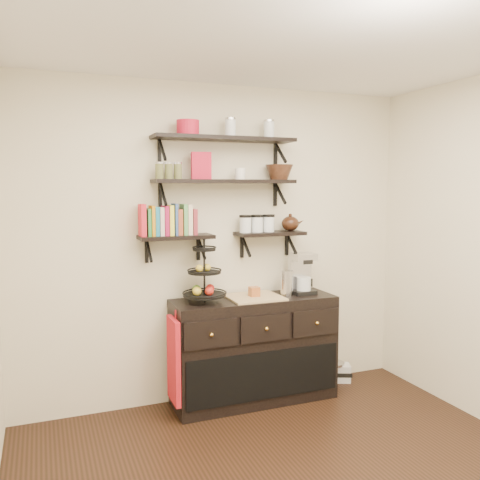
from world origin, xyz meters
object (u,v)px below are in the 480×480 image
Objects in this scene: sideboard at (254,349)px; fruit_stand at (205,281)px; coffee_maker at (302,274)px; radio at (334,372)px.

fruit_stand is (-0.44, 0.00, 0.63)m from sideboard.
coffee_maker is (0.90, 0.02, -0.01)m from fruit_stand.
sideboard is 0.78m from coffee_maker.
sideboard is at bearing -176.99° from coffee_maker.
fruit_stand is 0.90m from coffee_maker.
sideboard is at bearing -0.49° from fruit_stand.
fruit_stand is 1.43× the size of coffee_maker.
fruit_stand reaches higher than sideboard.
coffee_maker reaches higher than sideboard.
sideboard is at bearing -148.36° from radio.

